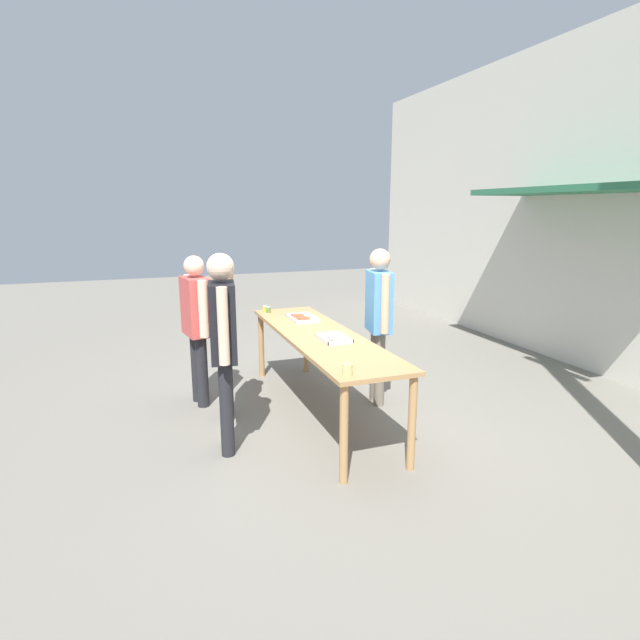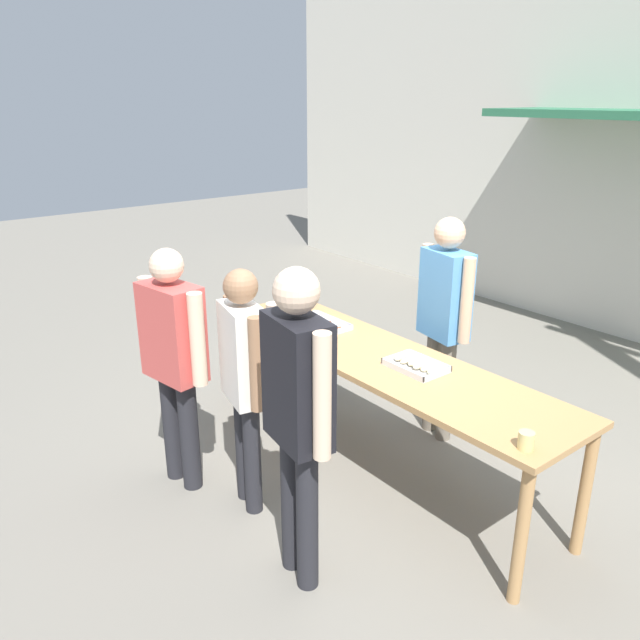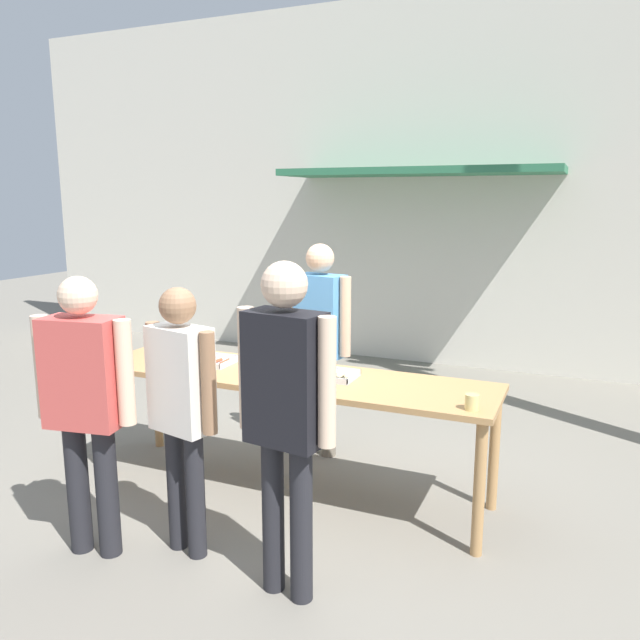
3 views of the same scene
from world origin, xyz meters
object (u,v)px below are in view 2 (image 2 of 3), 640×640
at_px(condiment_jar_mustard, 245,309).
at_px(person_customer_holding_hotdog, 174,350).
at_px(food_tray_sausages, 320,324).
at_px(person_customer_with_cup, 298,402).
at_px(condiment_jar_ketchup, 252,311).
at_px(person_customer_waiting_in_line, 244,370).
at_px(person_server_behind_table, 444,309).
at_px(beer_cup, 526,440).
at_px(food_tray_buns, 416,365).

height_order(condiment_jar_mustard, person_customer_holding_hotdog, person_customer_holding_hotdog).
xyz_separation_m(food_tray_sausages, condiment_jar_mustard, (-0.61, -0.30, 0.03)).
bearing_deg(person_customer_with_cup, condiment_jar_ketchup, -17.34).
bearing_deg(condiment_jar_ketchup, person_customer_waiting_in_line, -34.68).
distance_m(food_tray_sausages, condiment_jar_mustard, 0.68).
height_order(condiment_jar_ketchup, person_customer_with_cup, person_customer_with_cup).
height_order(person_server_behind_table, person_customer_holding_hotdog, person_server_behind_table).
xyz_separation_m(condiment_jar_mustard, beer_cup, (2.66, 0.01, 0.01)).
relative_size(beer_cup, person_customer_with_cup, 0.05).
bearing_deg(condiment_jar_ketchup, person_customer_holding_hotdog, -60.78).
distance_m(food_tray_sausages, person_customer_waiting_in_line, 1.12).
height_order(person_server_behind_table, person_customer_waiting_in_line, person_server_behind_table).
bearing_deg(condiment_jar_mustard, food_tray_buns, 10.63).
bearing_deg(food_tray_buns, person_customer_holding_hotdog, -129.47).
bearing_deg(beer_cup, condiment_jar_mustard, -179.77).
height_order(person_customer_holding_hotdog, person_customer_waiting_in_line, person_customer_holding_hotdog).
relative_size(condiment_jar_mustard, person_customer_waiting_in_line, 0.05).
distance_m(food_tray_sausages, condiment_jar_ketchup, 0.59).
xyz_separation_m(condiment_jar_mustard, person_customer_holding_hotdog, (0.61, -0.92, 0.07)).
distance_m(food_tray_buns, person_customer_with_cup, 1.17).
bearing_deg(person_customer_with_cup, food_tray_sausages, -33.93).
bearing_deg(food_tray_buns, beer_cup, -15.84).
height_order(condiment_jar_mustard, person_server_behind_table, person_server_behind_table).
height_order(food_tray_buns, person_customer_holding_hotdog, person_customer_holding_hotdog).
bearing_deg(condiment_jar_ketchup, person_customer_with_cup, -25.55).
height_order(food_tray_buns, person_customer_waiting_in_line, person_customer_waiting_in_line).
height_order(food_tray_sausages, person_customer_waiting_in_line, person_customer_waiting_in_line).
height_order(beer_cup, person_customer_waiting_in_line, person_customer_waiting_in_line).
relative_size(food_tray_buns, person_server_behind_table, 0.22).
xyz_separation_m(beer_cup, person_customer_waiting_in_line, (-1.54, -0.71, 0.04)).
relative_size(person_customer_holding_hotdog, person_customer_with_cup, 0.93).
bearing_deg(person_customer_waiting_in_line, condiment_jar_mustard, -19.14).
height_order(person_server_behind_table, person_customer_with_cup, person_customer_with_cup).
relative_size(food_tray_sausages, condiment_jar_ketchup, 5.62).
bearing_deg(food_tray_sausages, food_tray_buns, 0.11).
height_order(condiment_jar_ketchup, person_server_behind_table, person_server_behind_table).
xyz_separation_m(person_customer_holding_hotdog, person_customer_with_cup, (1.24, 0.09, 0.09)).
bearing_deg(condiment_jar_mustard, person_customer_waiting_in_line, -31.84).
xyz_separation_m(food_tray_buns, beer_cup, (1.04, -0.29, 0.02)).
bearing_deg(person_server_behind_table, condiment_jar_mustard, -131.74).
relative_size(food_tray_buns, condiment_jar_ketchup, 4.72).
relative_size(food_tray_buns, condiment_jar_mustard, 4.72).
distance_m(condiment_jar_ketchup, person_customer_with_cup, 1.97).
bearing_deg(food_tray_buns, person_customer_with_cup, -78.21).
xyz_separation_m(condiment_jar_mustard, person_customer_with_cup, (1.86, -0.83, 0.17)).
relative_size(person_customer_holding_hotdog, person_customer_waiting_in_line, 1.04).
bearing_deg(person_customer_holding_hotdog, condiment_jar_ketchup, -70.44).
distance_m(person_server_behind_table, person_customer_holding_hotdog, 2.01).
height_order(food_tray_sausages, food_tray_buns, food_tray_buns).
distance_m(beer_cup, person_customer_holding_hotdog, 2.25).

